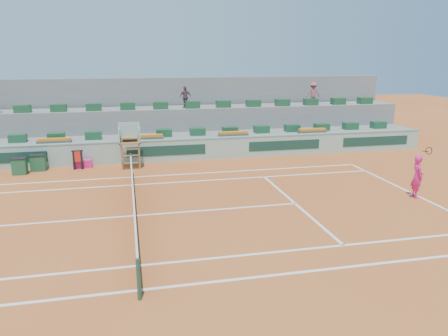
{
  "coord_description": "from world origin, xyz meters",
  "views": [
    {
      "loc": [
        -0.05,
        -15.73,
        5.81
      ],
      "look_at": [
        4.0,
        2.5,
        1.0
      ],
      "focal_mm": 35.0,
      "sensor_mm": 36.0,
      "label": 1
    }
  ],
  "objects_px": {
    "umpire_chair": "(130,139)",
    "drink_cooler_a": "(38,163)",
    "player_bag": "(83,164)",
    "tennis_player": "(417,176)"
  },
  "relations": [
    {
      "from": "player_bag",
      "to": "drink_cooler_a",
      "type": "height_order",
      "value": "drink_cooler_a"
    },
    {
      "from": "umpire_chair",
      "to": "player_bag",
      "type": "bearing_deg",
      "value": 168.98
    },
    {
      "from": "umpire_chair",
      "to": "drink_cooler_a",
      "type": "distance_m",
      "value": 4.86
    },
    {
      "from": "player_bag",
      "to": "umpire_chair",
      "type": "height_order",
      "value": "umpire_chair"
    },
    {
      "from": "umpire_chair",
      "to": "tennis_player",
      "type": "height_order",
      "value": "umpire_chair"
    },
    {
      "from": "player_bag",
      "to": "umpire_chair",
      "type": "relative_size",
      "value": 0.4
    },
    {
      "from": "player_bag",
      "to": "drink_cooler_a",
      "type": "xyz_separation_m",
      "value": [
        -2.2,
        -0.08,
        0.21
      ]
    },
    {
      "from": "tennis_player",
      "to": "umpire_chair",
      "type": "bearing_deg",
      "value": 146.34
    },
    {
      "from": "umpire_chair",
      "to": "drink_cooler_a",
      "type": "relative_size",
      "value": 2.86
    },
    {
      "from": "drink_cooler_a",
      "to": "player_bag",
      "type": "bearing_deg",
      "value": 2.14
    }
  ]
}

